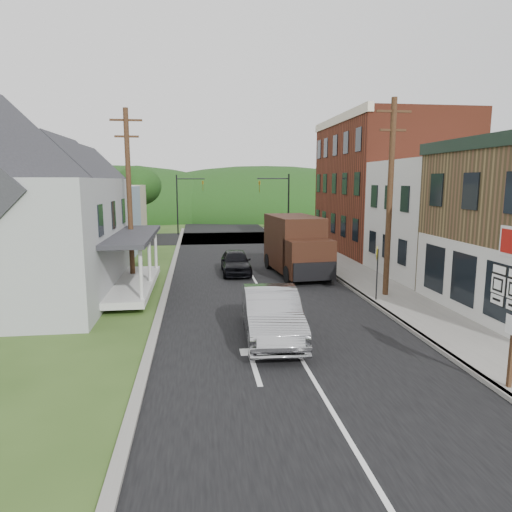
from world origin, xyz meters
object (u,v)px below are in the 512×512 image
object	(u,v)px
delivery_van	(297,246)
warning_sign	(377,265)
dark_sedan	(236,262)
silver_sedan	(271,314)

from	to	relation	value
delivery_van	warning_sign	bearing A→B (deg)	-76.76
dark_sedan	delivery_van	world-z (taller)	delivery_van
silver_sedan	dark_sedan	distance (m)	11.25
silver_sedan	warning_sign	xyz separation A→B (m)	(5.38, 4.02, 0.85)
silver_sedan	dark_sedan	world-z (taller)	silver_sedan
silver_sedan	warning_sign	bearing A→B (deg)	39.57
dark_sedan	warning_sign	world-z (taller)	warning_sign
dark_sedan	warning_sign	bearing A→B (deg)	-51.28
dark_sedan	delivery_van	bearing A→B (deg)	-11.17
dark_sedan	delivery_van	distance (m)	3.67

